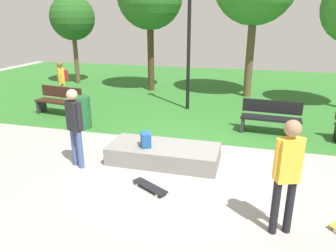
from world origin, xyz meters
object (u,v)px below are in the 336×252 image
skateboard_by_ledge (150,186)px  park_bench_far_left (59,100)px  skater_watching (287,169)px  backpack_on_ledge (146,140)px  tree_tall_oak (72,18)px  concrete_ledge (164,154)px  trash_bin (82,112)px  park_bench_by_oak (271,117)px  lamp_post (189,25)px  skater_performing_trick (75,123)px  pedestrian_with_backpack (62,79)px

skateboard_by_ledge → park_bench_far_left: bearing=138.4°
skater_watching → skateboard_by_ledge: size_ratio=2.26×
backpack_on_ledge → skater_watching: (2.73, -1.79, 0.51)m
tree_tall_oak → concrete_ledge: bearing=-49.4°
backpack_on_ledge → trash_bin: trash_bin is taller
concrete_ledge → park_bench_by_oak: bearing=47.3°
skater_watching → park_bench_by_oak: bearing=89.9°
skater_watching → lamp_post: lamp_post is taller
backpack_on_ledge → tree_tall_oak: bearing=11.4°
skater_performing_trick → park_bench_by_oak: (4.10, 3.25, -0.52)m
concrete_ledge → tree_tall_oak: 10.40m
pedestrian_with_backpack → skateboard_by_ledge: bearing=-45.3°
backpack_on_ledge → tree_tall_oak: size_ratio=0.08×
backpack_on_ledge → pedestrian_with_backpack: bearing=22.1°
concrete_ledge → skateboard_by_ledge: size_ratio=3.08×
backpack_on_ledge → pedestrian_with_backpack: 5.96m
skater_performing_trick → pedestrian_with_backpack: skater_performing_trick is taller
backpack_on_ledge → skateboard_by_ledge: size_ratio=0.40×
park_bench_by_oak → trash_bin: (-5.29, -0.92, -0.01)m
skater_performing_trick → pedestrian_with_backpack: bearing=125.2°
concrete_ledge → park_bench_far_left: size_ratio=1.48×
park_bench_far_left → skateboard_by_ledge: bearing=-41.6°
skateboard_by_ledge → park_bench_by_oak: bearing=59.0°
lamp_post → concrete_ledge: bearing=-85.3°
pedestrian_with_backpack → lamp_post: bearing=8.4°
pedestrian_with_backpack → park_bench_far_left: bearing=-64.0°
park_bench_by_oak → pedestrian_with_backpack: size_ratio=1.02×
park_bench_far_left → tree_tall_oak: size_ratio=0.40×
park_bench_far_left → lamp_post: 4.95m
tree_tall_oak → lamp_post: size_ratio=0.86×
skateboard_by_ledge → park_bench_by_oak: size_ratio=0.49×
concrete_ledge → skateboard_by_ledge: (0.07, -1.24, -0.13)m
skater_performing_trick → tree_tall_oak: (-4.77, 8.28, 2.04)m
backpack_on_ledge → park_bench_by_oak: size_ratio=0.20×
skateboard_by_ledge → park_bench_far_left: park_bench_far_left is taller
concrete_ledge → backpack_on_ledge: bearing=-159.2°
park_bench_far_left → trash_bin: (1.42, -1.04, -0.01)m
park_bench_by_oak → pedestrian_with_backpack: 7.34m
skateboard_by_ledge → trash_bin: trash_bin is taller
skater_performing_trick → skater_watching: bearing=-16.8°
backpack_on_ledge → skater_performing_trick: size_ratio=0.19×
skateboard_by_ledge → park_bench_by_oak: (2.29, 3.81, 0.42)m
skateboard_by_ledge → pedestrian_with_backpack: bearing=134.7°
park_bench_far_left → pedestrian_with_backpack: size_ratio=1.03×
skateboard_by_ledge → tree_tall_oak: bearing=126.7°
park_bench_by_oak → skater_watching: bearing=-90.1°
tree_tall_oak → park_bench_by_oak: bearing=-29.5°
park_bench_far_left → pedestrian_with_backpack: (-0.53, 1.08, 0.47)m
skater_watching → pedestrian_with_backpack: (-7.23, 5.68, -0.10)m
concrete_ledge → lamp_post: lamp_post is taller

